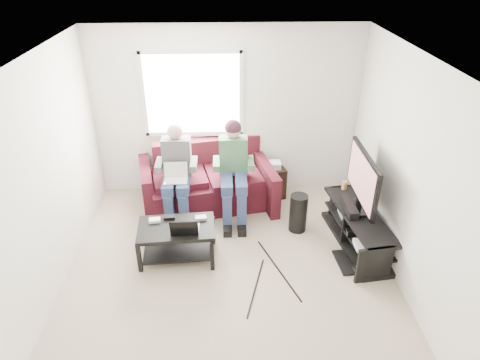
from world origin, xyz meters
name	(u,v)px	position (x,y,z in m)	size (l,w,h in m)	color
floor	(230,282)	(0.00, 0.00, 0.00)	(4.50, 4.50, 0.00)	tan
ceiling	(227,65)	(0.00, 0.00, 2.60)	(4.50, 4.50, 0.00)	white
wall_back	(227,113)	(0.00, 2.25, 1.30)	(4.50, 4.50, 0.00)	silver
wall_left	(36,193)	(-2.00, 0.00, 1.30)	(4.50, 4.50, 0.00)	silver
wall_right	(416,185)	(2.00, 0.00, 1.30)	(4.50, 4.50, 0.00)	silver
window	(192,94)	(-0.50, 2.23, 1.60)	(1.48, 0.04, 1.28)	white
sofa	(207,183)	(-0.32, 1.80, 0.34)	(2.16, 1.26, 0.93)	#46111B
person_left	(177,170)	(-0.72, 1.44, 0.77)	(0.40, 0.70, 1.39)	navy
person_right	(234,165)	(0.08, 1.46, 0.83)	(0.40, 0.71, 1.43)	navy
laptop_silver	(175,177)	(-0.72, 1.27, 0.76)	(0.32, 0.22, 0.24)	silver
coffee_table	(177,235)	(-0.66, 0.50, 0.35)	(0.99, 0.65, 0.47)	black
laptop_black	(185,222)	(-0.54, 0.42, 0.59)	(0.34, 0.24, 0.24)	black
controller_a	(155,220)	(-0.94, 0.62, 0.49)	(0.14, 0.09, 0.04)	silver
controller_b	(170,217)	(-0.76, 0.68, 0.49)	(0.14, 0.09, 0.04)	black
controller_c	(201,218)	(-0.36, 0.65, 0.49)	(0.14, 0.09, 0.04)	gray
tv_stand	(357,230)	(1.70, 0.68, 0.22)	(0.64, 1.53, 0.49)	black
tv	(363,179)	(1.70, 0.78, 0.95)	(0.12, 1.10, 0.81)	black
soundbar	(349,206)	(1.58, 0.78, 0.54)	(0.12, 0.50, 0.10)	black
drink_cup	(345,185)	(1.65, 1.31, 0.55)	(0.08, 0.08, 0.12)	#B0854B
console_white	(367,245)	(1.70, 0.28, 0.29)	(0.30, 0.22, 0.06)	silver
console_grey	(352,213)	(1.70, 0.98, 0.30)	(0.34, 0.26, 0.08)	gray
console_black	(359,228)	(1.70, 0.63, 0.29)	(0.38, 0.30, 0.07)	black
subwoofer	(298,213)	(0.96, 1.04, 0.28)	(0.24, 0.24, 0.55)	black
keyboard_floor	(343,262)	(1.44, 0.29, 0.01)	(0.16, 0.48, 0.03)	black
end_table	(273,181)	(0.71, 1.96, 0.27)	(0.34, 0.34, 0.60)	black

